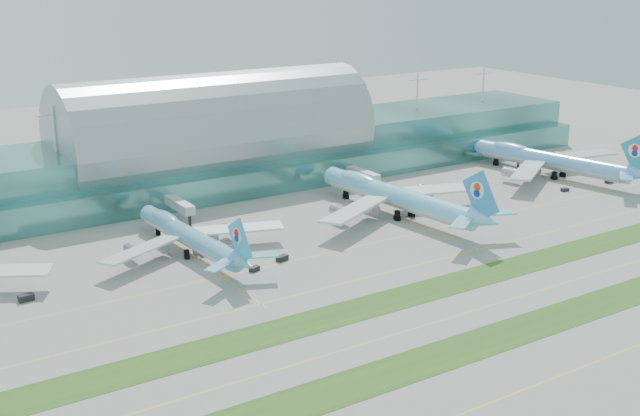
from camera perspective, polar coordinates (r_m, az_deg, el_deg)
ground at (r=211.80m, az=8.13°, el=-5.97°), size 700.00×700.00×0.00m
terminal at (r=311.42m, az=-7.39°, el=4.24°), size 340.00×69.10×36.00m
grass_strip_near at (r=193.52m, az=13.59°, el=-8.57°), size 420.00×12.00×0.08m
grass_strip_far at (r=213.17m, az=7.78°, el=-5.79°), size 420.00×12.00×0.08m
taxiline_a at (r=182.01m, az=18.18°, el=-10.69°), size 420.00×0.35×0.01m
taxiline_b at (r=202.39m, az=10.73°, el=-7.22°), size 420.00×0.35×0.01m
taxiline_c at (r=224.60m, az=5.14°, el=-4.50°), size 420.00×0.35×0.01m
taxiline_d at (r=241.15m, az=1.93°, el=-2.92°), size 420.00×0.35×0.01m
airliner_b at (r=238.79m, az=-9.36°, el=-1.89°), size 59.33×67.48×18.57m
airliner_c at (r=272.34m, az=5.36°, el=0.93°), size 73.98×84.32×23.20m
airliner_d at (r=335.30m, az=15.99°, el=3.35°), size 70.74×81.26×22.48m
gse_b at (r=217.53m, az=-20.17°, el=-6.01°), size 3.94×2.29×1.79m
gse_c at (r=224.52m, az=-4.68°, el=-4.32°), size 3.39×2.52×1.32m
gse_d at (r=231.57m, az=-2.71°, el=-3.58°), size 3.81×2.62×1.57m
gse_e at (r=272.28m, az=8.54°, el=-0.60°), size 3.11×1.83×1.48m
gse_f at (r=272.44m, az=9.71°, el=-0.66°), size 3.90×2.57×1.34m
gse_g at (r=315.78m, az=17.02°, el=1.26°), size 3.24×2.23×1.26m
gse_h at (r=333.32m, az=19.89°, el=1.81°), size 3.85×2.20×1.51m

